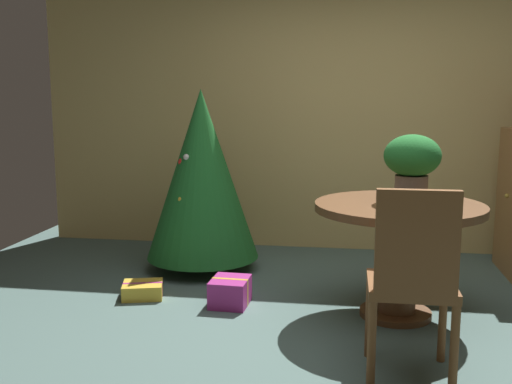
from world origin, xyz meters
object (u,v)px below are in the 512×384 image
holiday_tree (202,174)px  gift_box_purple (230,292)px  flower_vase (412,161)px  wooden_chair_near (413,275)px  gift_box_gold (143,290)px  round_dining_table (398,236)px

holiday_tree → gift_box_purple: holiday_tree is taller
flower_vase → holiday_tree: bearing=153.9°
wooden_chair_near → holiday_tree: size_ratio=0.67×
gift_box_gold → gift_box_purple: size_ratio=1.11×
gift_box_gold → gift_box_purple: 0.67m
flower_vase → holiday_tree: (-1.62, 0.79, -0.22)m
wooden_chair_near → holiday_tree: holiday_tree is taller
gift_box_gold → holiday_tree: bearing=71.4°
wooden_chair_near → gift_box_purple: size_ratio=3.32×
holiday_tree → flower_vase: bearing=-26.1°
gift_box_gold → flower_vase: bearing=-0.5°
gift_box_gold → round_dining_table: bearing=-3.1°
flower_vase → wooden_chair_near: size_ratio=0.44×
round_dining_table → gift_box_purple: 1.22m
gift_box_purple → gift_box_gold: bearing=175.0°
round_dining_table → flower_vase: (0.08, 0.08, 0.49)m
round_dining_table → wooden_chair_near: size_ratio=1.08×
gift_box_gold → gift_box_purple: bearing=-5.0°
holiday_tree → wooden_chair_near: bearing=-49.5°
flower_vase → gift_box_purple: 1.54m
round_dining_table → wooden_chair_near: wooden_chair_near is taller
round_dining_table → flower_vase: bearing=45.9°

